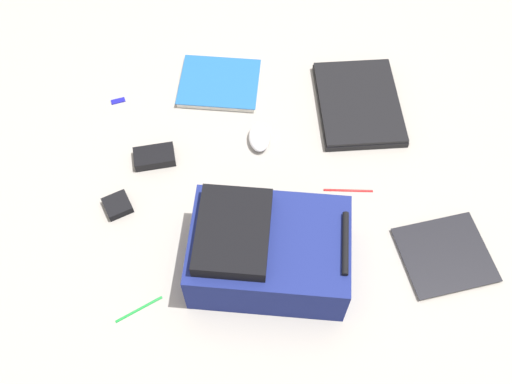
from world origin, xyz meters
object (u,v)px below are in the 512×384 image
at_px(pen_black, 348,190).
at_px(pen_blue, 139,309).
at_px(power_brick, 154,157).
at_px(backpack, 266,251).
at_px(book_red, 445,255).
at_px(usb_stick, 118,100).
at_px(computer_mouse, 259,137).
at_px(book_manual, 219,83).
at_px(earbud_pouch, 117,205).
at_px(laptop, 359,103).

relative_size(pen_black, pen_blue, 1.08).
xyz_separation_m(power_brick, pen_blue, (0.46, -0.12, -0.01)).
relative_size(backpack, book_red, 1.98).
bearing_deg(usb_stick, power_brick, 16.92).
height_order(computer_mouse, power_brick, computer_mouse).
bearing_deg(power_brick, book_manual, 133.50).
xyz_separation_m(backpack, power_brick, (-0.42, -0.23, -0.07)).
relative_size(book_manual, book_red, 1.30).
distance_m(pen_black, usb_stick, 0.79).
distance_m(pen_black, earbud_pouch, 0.67).
relative_size(backpack, computer_mouse, 4.48).
xyz_separation_m(book_red, pen_blue, (-0.06, -0.83, -0.00)).
distance_m(power_brick, usb_stick, 0.27).
bearing_deg(usb_stick, laptop, 73.90).
bearing_deg(pen_black, book_manual, -150.56).
relative_size(backpack, pen_black, 3.33).
xyz_separation_m(power_brick, pen_black, (0.25, 0.53, -0.01)).
distance_m(computer_mouse, pen_black, 0.32).
bearing_deg(power_brick, pen_blue, -14.45).
bearing_deg(backpack, pen_blue, -83.61).
relative_size(laptop, pen_blue, 2.89).
height_order(laptop, pen_blue, laptop).
distance_m(backpack, computer_mouse, 0.42).
height_order(pen_black, pen_blue, same).
relative_size(computer_mouse, earbud_pouch, 1.49).
height_order(computer_mouse, pen_blue, computer_mouse).
bearing_deg(book_manual, earbud_pouch, -45.36).
distance_m(book_red, computer_mouse, 0.64).
distance_m(computer_mouse, pen_blue, 0.62).
relative_size(laptop, book_manual, 1.22).
bearing_deg(book_manual, power_brick, -46.50).
height_order(backpack, pen_black, backpack).
xyz_separation_m(earbud_pouch, usb_stick, (-0.39, 0.05, -0.01)).
relative_size(laptop, power_brick, 3.17).
distance_m(power_brick, pen_blue, 0.47).
bearing_deg(earbud_pouch, book_manual, 134.64).
xyz_separation_m(laptop, book_manual, (-0.20, -0.41, -0.01)).
height_order(backpack, power_brick, backpack).
relative_size(pen_blue, usb_stick, 2.99).
bearing_deg(book_red, usb_stick, -134.18).
distance_m(pen_blue, usb_stick, 0.71).
bearing_deg(pen_black, usb_stick, -129.80).
bearing_deg(pen_blue, pen_black, 107.82).
distance_m(book_red, pen_black, 0.32).
height_order(laptop, earbud_pouch, laptop).
xyz_separation_m(backpack, laptop, (-0.46, 0.43, -0.07)).
height_order(book_red, computer_mouse, computer_mouse).
xyz_separation_m(book_red, power_brick, (-0.51, -0.71, 0.01)).
bearing_deg(laptop, computer_mouse, -81.15).
xyz_separation_m(backpack, book_manual, (-0.66, 0.02, -0.08)).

